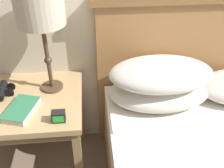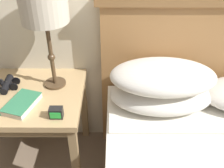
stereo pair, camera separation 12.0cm
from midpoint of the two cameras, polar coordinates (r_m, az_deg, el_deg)
nightstand at (r=1.65m, az=-14.26°, el=-4.17°), size 0.58×0.58×0.60m
table_lamp at (r=1.43m, az=-12.20°, el=15.78°), size 0.25×0.25×0.58m
book_on_nightstand at (r=1.50m, az=-16.97°, el=-4.17°), size 0.19×0.24×0.03m
binoculars_pair at (r=1.68m, az=-19.99°, el=-0.10°), size 0.14×0.16×0.05m
alarm_clock at (r=1.38m, az=-9.65°, el=-6.26°), size 0.07×0.05×0.06m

